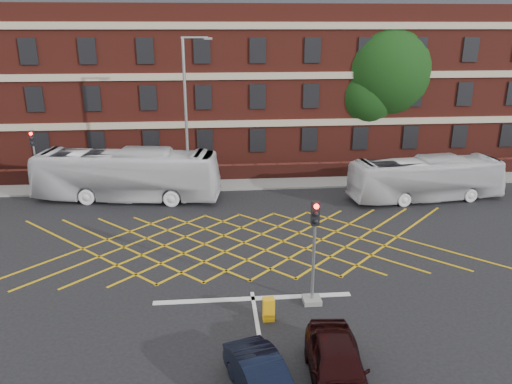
{
  "coord_description": "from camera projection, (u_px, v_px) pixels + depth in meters",
  "views": [
    {
      "loc": [
        -1.47,
        -21.18,
        10.46
      ],
      "look_at": [
        0.57,
        1.5,
        2.87
      ],
      "focal_mm": 35.0,
      "sensor_mm": 36.0,
      "label": 1
    }
  ],
  "objects": [
    {
      "name": "ground",
      "position": [
        247.0,
        260.0,
        23.44
      ],
      "size": [
        120.0,
        120.0,
        0.0
      ],
      "primitive_type": "plane",
      "color": "black",
      "rests_on": "ground"
    },
    {
      "name": "victorian_building",
      "position": [
        230.0,
        59.0,
        41.77
      ],
      "size": [
        51.0,
        12.17,
        20.4
      ],
      "color": "maroon",
      "rests_on": "ground"
    },
    {
      "name": "boundary_wall",
      "position": [
        234.0,
        172.0,
        35.55
      ],
      "size": [
        56.0,
        0.5,
        1.1
      ],
      "primitive_type": "cube",
      "color": "#481813",
      "rests_on": "ground"
    },
    {
      "name": "far_pavement",
      "position": [
        234.0,
        183.0,
        34.76
      ],
      "size": [
        60.0,
        3.0,
        0.12
      ],
      "primitive_type": "cube",
      "color": "slate",
      "rests_on": "ground"
    },
    {
      "name": "box_junction_hatching",
      "position": [
        244.0,
        243.0,
        25.33
      ],
      "size": [
        8.22,
        8.22,
        0.02
      ],
      "primitive_type": "cube",
      "rotation": [
        0.0,
        0.0,
        0.79
      ],
      "color": "#CC990C",
      "rests_on": "ground"
    },
    {
      "name": "stop_line",
      "position": [
        253.0,
        298.0,
        20.13
      ],
      "size": [
        8.0,
        0.3,
        0.02
      ],
      "primitive_type": "cube",
      "color": "silver",
      "rests_on": "ground"
    },
    {
      "name": "bus_left",
      "position": [
        127.0,
        175.0,
        31.24
      ],
      "size": [
        11.81,
        4.4,
        3.21
      ],
      "primitive_type": "imported",
      "rotation": [
        0.0,
        0.0,
        1.42
      ],
      "color": "silver",
      "rests_on": "ground"
    },
    {
      "name": "bus_right",
      "position": [
        426.0,
        179.0,
        31.28
      ],
      "size": [
        9.93,
        3.24,
        2.72
      ],
      "primitive_type": "imported",
      "rotation": [
        0.0,
        0.0,
        1.67
      ],
      "color": "silver",
      "rests_on": "ground"
    },
    {
      "name": "car_navy",
      "position": [
        263.0,
        381.0,
        14.56
      ],
      "size": [
        2.32,
        3.94,
        1.23
      ],
      "primitive_type": "imported",
      "rotation": [
        0.0,
        0.0,
        0.29
      ],
      "color": "black",
      "rests_on": "ground"
    },
    {
      "name": "car_maroon",
      "position": [
        337.0,
        366.0,
        15.03
      ],
      "size": [
        2.06,
        4.4,
        1.46
      ],
      "primitive_type": "imported",
      "rotation": [
        0.0,
        0.0,
        -0.08
      ],
      "color": "black",
      "rests_on": "ground"
    },
    {
      "name": "deciduous_tree",
      "position": [
        380.0,
        77.0,
        39.8
      ],
      "size": [
        8.12,
        8.02,
        11.16
      ],
      "color": "black",
      "rests_on": "ground"
    },
    {
      "name": "traffic_light_near",
      "position": [
        313.0,
        262.0,
        19.31
      ],
      "size": [
        0.7,
        0.7,
        4.27
      ],
      "color": "slate",
      "rests_on": "ground"
    },
    {
      "name": "traffic_light_far",
      "position": [
        37.0,
        170.0,
        31.79
      ],
      "size": [
        0.7,
        0.7,
        4.27
      ],
      "color": "slate",
      "rests_on": "ground"
    },
    {
      "name": "street_lamp",
      "position": [
        188.0,
        143.0,
        31.35
      ],
      "size": [
        2.25,
        1.0,
        9.88
      ],
      "color": "slate",
      "rests_on": "ground"
    },
    {
      "name": "direction_signs",
      "position": [
        54.0,
        171.0,
        32.82
      ],
      "size": [
        1.1,
        0.16,
        2.2
      ],
      "color": "gray",
      "rests_on": "ground"
    },
    {
      "name": "utility_cabinet",
      "position": [
        269.0,
        309.0,
        18.55
      ],
      "size": [
        0.43,
        0.35,
        0.9
      ],
      "primitive_type": "cube",
      "color": "#E9A10D",
      "rests_on": "ground"
    }
  ]
}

